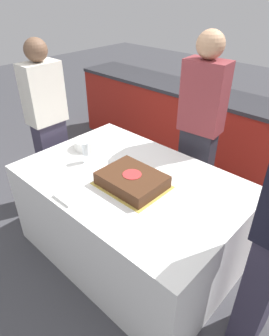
% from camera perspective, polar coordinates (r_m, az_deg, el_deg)
% --- Properties ---
extents(ground_plane, '(14.00, 14.00, 0.00)m').
position_cam_1_polar(ground_plane, '(2.70, -0.61, -15.18)').
color(ground_plane, '#424247').
extents(back_counter, '(4.40, 0.58, 0.92)m').
position_cam_1_polar(back_counter, '(3.55, 17.92, 5.21)').
color(back_counter, '#A82319').
rests_on(back_counter, ground_plane).
extents(dining_table, '(1.66, 1.11, 0.75)m').
position_cam_1_polar(dining_table, '(2.43, -0.67, -9.19)').
color(dining_table, white).
rests_on(dining_table, ground_plane).
extents(cake, '(0.47, 0.38, 0.10)m').
position_cam_1_polar(cake, '(2.09, -0.47, -2.33)').
color(cake, gold).
rests_on(cake, dining_table).
extents(plate_stack, '(0.21, 0.21, 0.08)m').
position_cam_1_polar(plate_stack, '(2.60, -9.08, 4.58)').
color(plate_stack, white).
rests_on(plate_stack, dining_table).
extents(wine_glass, '(0.06, 0.06, 0.17)m').
position_cam_1_polar(wine_glass, '(2.36, -9.27, 3.53)').
color(wine_glass, white).
rests_on(wine_glass, dining_table).
extents(side_plate_near_cake, '(0.22, 0.22, 0.00)m').
position_cam_1_polar(side_plate_near_cake, '(2.28, 6.92, -0.69)').
color(side_plate_near_cake, white).
rests_on(side_plate_near_cake, dining_table).
extents(utensil_pile, '(0.18, 0.12, 0.02)m').
position_cam_1_polar(utensil_pile, '(2.04, -12.66, -5.42)').
color(utensil_pile, white).
rests_on(utensil_pile, dining_table).
extents(person_cutting_cake, '(0.36, 0.23, 1.69)m').
position_cam_1_polar(person_cutting_cake, '(2.64, 12.30, 6.99)').
color(person_cutting_cake, '#282833').
rests_on(person_cutting_cake, ground_plane).
extents(person_seated_left, '(0.20, 0.33, 1.60)m').
position_cam_1_polar(person_seated_left, '(2.90, -16.05, 7.59)').
color(person_seated_left, '#383347').
rests_on(person_seated_left, ground_plane).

